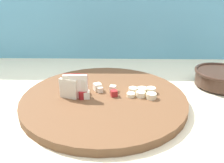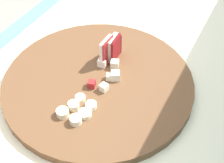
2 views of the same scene
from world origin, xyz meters
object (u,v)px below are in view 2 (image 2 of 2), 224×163
object	(u,v)px
apple_wedge_fan	(111,49)
apple_dice_pile	(106,70)
cutting_board	(98,82)
banana_slice_rows	(76,110)

from	to	relation	value
apple_wedge_fan	apple_dice_pile	xyz separation A→B (m)	(0.05, 0.02, -0.02)
cutting_board	banana_slice_rows	size ratio (longest dim) A/B	5.47
banana_slice_rows	cutting_board	bearing A→B (deg)	-175.52
cutting_board	apple_wedge_fan	size ratio (longest dim) A/B	5.86
cutting_board	banana_slice_rows	world-z (taller)	banana_slice_rows
apple_wedge_fan	apple_dice_pile	world-z (taller)	apple_wedge_fan
cutting_board	apple_dice_pile	xyz separation A→B (m)	(-0.03, 0.01, 0.02)
cutting_board	apple_dice_pile	world-z (taller)	apple_dice_pile
apple_wedge_fan	apple_dice_pile	size ratio (longest dim) A/B	0.71
apple_wedge_fan	banana_slice_rows	bearing A→B (deg)	5.13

